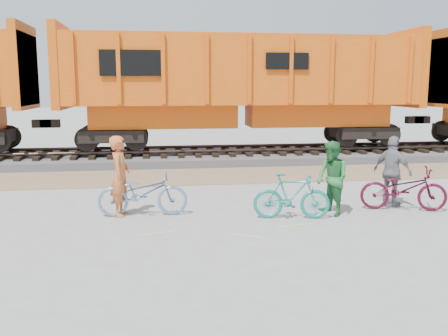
{
  "coord_description": "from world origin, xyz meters",
  "views": [
    {
      "loc": [
        -1.0,
        -10.61,
        2.96
      ],
      "look_at": [
        0.72,
        1.5,
        0.94
      ],
      "focal_mm": 40.0,
      "sensor_mm": 36.0,
      "label": 1
    }
  ],
  "objects_px": {
    "bicycle_teal": "(292,196)",
    "bicycle_blue": "(143,193)",
    "hopper_car_center": "(242,84)",
    "bicycle_maroon": "(403,189)",
    "person_man": "(332,178)",
    "person_woman": "(392,172)",
    "person_solo": "(120,176)"
  },
  "relations": [
    {
      "from": "bicycle_teal",
      "to": "bicycle_blue",
      "type": "bearing_deg",
      "value": 87.13
    },
    {
      "from": "bicycle_blue",
      "to": "bicycle_teal",
      "type": "relative_size",
      "value": 1.19
    },
    {
      "from": "hopper_car_center",
      "to": "bicycle_maroon",
      "type": "bearing_deg",
      "value": -74.44
    },
    {
      "from": "hopper_car_center",
      "to": "person_man",
      "type": "relative_size",
      "value": 8.17
    },
    {
      "from": "bicycle_teal",
      "to": "person_woman",
      "type": "distance_m",
      "value": 2.89
    },
    {
      "from": "hopper_car_center",
      "to": "person_woman",
      "type": "height_order",
      "value": "hopper_car_center"
    },
    {
      "from": "bicycle_blue",
      "to": "person_woman",
      "type": "distance_m",
      "value": 6.08
    },
    {
      "from": "person_woman",
      "to": "bicycle_teal",
      "type": "bearing_deg",
      "value": 74.7
    },
    {
      "from": "bicycle_teal",
      "to": "hopper_car_center",
      "type": "bearing_deg",
      "value": 6.79
    },
    {
      "from": "person_solo",
      "to": "person_man",
      "type": "distance_m",
      "value": 4.85
    },
    {
      "from": "bicycle_blue",
      "to": "bicycle_teal",
      "type": "xyz_separation_m",
      "value": [
        3.31,
        -0.74,
        -0.02
      ]
    },
    {
      "from": "bicycle_teal",
      "to": "person_man",
      "type": "bearing_deg",
      "value": -69.02
    },
    {
      "from": "bicycle_blue",
      "to": "person_man",
      "type": "relative_size",
      "value": 1.19
    },
    {
      "from": "bicycle_blue",
      "to": "bicycle_teal",
      "type": "height_order",
      "value": "bicycle_blue"
    },
    {
      "from": "bicycle_maroon",
      "to": "person_woman",
      "type": "distance_m",
      "value": 0.54
    },
    {
      "from": "person_solo",
      "to": "person_woman",
      "type": "bearing_deg",
      "value": -82.68
    },
    {
      "from": "bicycle_teal",
      "to": "person_man",
      "type": "relative_size",
      "value": 1.0
    },
    {
      "from": "person_woman",
      "to": "person_man",
      "type": "bearing_deg",
      "value": 77.16
    },
    {
      "from": "hopper_car_center",
      "to": "bicycle_blue",
      "type": "distance_m",
      "value": 9.44
    },
    {
      "from": "bicycle_teal",
      "to": "person_solo",
      "type": "distance_m",
      "value": 3.92
    },
    {
      "from": "hopper_car_center",
      "to": "person_solo",
      "type": "height_order",
      "value": "hopper_car_center"
    },
    {
      "from": "bicycle_teal",
      "to": "person_solo",
      "type": "relative_size",
      "value": 0.93
    },
    {
      "from": "person_solo",
      "to": "person_woman",
      "type": "height_order",
      "value": "person_solo"
    },
    {
      "from": "bicycle_maroon",
      "to": "person_solo",
      "type": "bearing_deg",
      "value": 103.45
    },
    {
      "from": "bicycle_blue",
      "to": "person_solo",
      "type": "height_order",
      "value": "person_solo"
    },
    {
      "from": "person_man",
      "to": "bicycle_maroon",
      "type": "bearing_deg",
      "value": 79.4
    },
    {
      "from": "bicycle_maroon",
      "to": "person_man",
      "type": "xyz_separation_m",
      "value": [
        -1.86,
        -0.18,
        0.33
      ]
    },
    {
      "from": "bicycle_blue",
      "to": "bicycle_teal",
      "type": "bearing_deg",
      "value": -101.13
    },
    {
      "from": "bicycle_maroon",
      "to": "person_man",
      "type": "distance_m",
      "value": 1.9
    },
    {
      "from": "bicycle_maroon",
      "to": "person_woman",
      "type": "bearing_deg",
      "value": 31.39
    },
    {
      "from": "bicycle_blue",
      "to": "person_solo",
      "type": "xyz_separation_m",
      "value": [
        -0.5,
        0.1,
        0.39
      ]
    },
    {
      "from": "person_man",
      "to": "bicycle_teal",
      "type": "bearing_deg",
      "value": -94.84
    }
  ]
}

